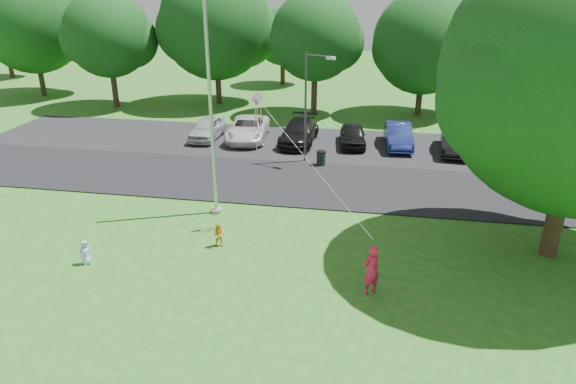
% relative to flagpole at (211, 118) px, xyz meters
% --- Properties ---
extents(ground, '(120.00, 120.00, 0.00)m').
position_rel_flagpole_xyz_m(ground, '(3.50, -5.00, -4.17)').
color(ground, '#27671B').
rests_on(ground, ground).
extents(park_road, '(60.00, 6.00, 0.06)m').
position_rel_flagpole_xyz_m(park_road, '(3.50, 4.00, -4.14)').
color(park_road, black).
rests_on(park_road, ground).
extents(parking_strip, '(42.00, 7.00, 0.06)m').
position_rel_flagpole_xyz_m(parking_strip, '(3.50, 10.50, -4.14)').
color(parking_strip, black).
rests_on(parking_strip, ground).
extents(flagpole, '(0.50, 0.50, 10.00)m').
position_rel_flagpole_xyz_m(flagpole, '(0.00, 0.00, 0.00)').
color(flagpole, '#B7BABF').
rests_on(flagpole, ground).
extents(street_lamp, '(1.61, 0.68, 5.90)m').
position_rel_flagpole_xyz_m(street_lamp, '(3.02, 7.17, -0.62)').
color(street_lamp, '#3F3F44').
rests_on(street_lamp, ground).
extents(trash_can, '(0.52, 0.52, 0.83)m').
position_rel_flagpole_xyz_m(trash_can, '(3.76, 6.72, -3.75)').
color(trash_can, black).
rests_on(trash_can, ground).
extents(tree_row, '(64.35, 11.94, 10.88)m').
position_rel_flagpole_xyz_m(tree_row, '(5.09, 19.23, 1.55)').
color(tree_row, '#332316').
rests_on(tree_row, ground).
extents(horizon_trees, '(77.46, 7.20, 7.02)m').
position_rel_flagpole_xyz_m(horizon_trees, '(7.56, 28.88, 0.14)').
color(horizon_trees, '#332316').
rests_on(horizon_trees, ground).
extents(parked_cars, '(16.61, 5.18, 1.42)m').
position_rel_flagpole_xyz_m(parked_cars, '(2.94, 10.54, -3.42)').
color(parked_cars, '#B2B7BF').
rests_on(parked_cars, ground).
extents(woman, '(0.73, 0.70, 1.69)m').
position_rel_flagpole_xyz_m(woman, '(6.70, -5.07, -3.32)').
color(woman, '#E91F4B').
rests_on(woman, ground).
extents(child_yellow, '(0.47, 0.37, 0.96)m').
position_rel_flagpole_xyz_m(child_yellow, '(1.04, -2.94, -3.69)').
color(child_yellow, '#FFA928').
rests_on(child_yellow, ground).
extents(child_blue, '(0.52, 0.52, 0.91)m').
position_rel_flagpole_xyz_m(child_blue, '(-3.22, -4.98, -3.71)').
color(child_blue, '#A4C9FB').
rests_on(child_blue, ground).
extents(kite, '(4.80, 4.42, 3.59)m').
position_rel_flagpole_xyz_m(kite, '(2.27, -1.03, 0.53)').
color(kite, pink).
rests_on(kite, ground).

